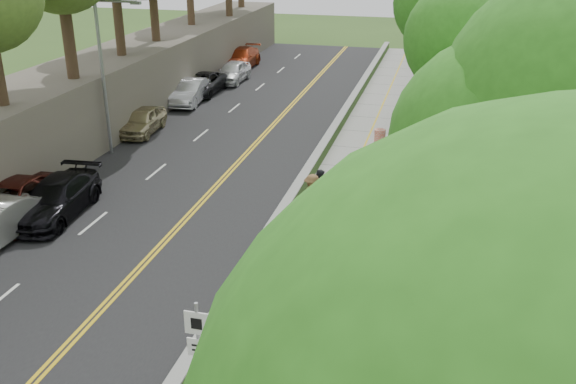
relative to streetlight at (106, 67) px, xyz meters
name	(u,v)px	position (x,y,z in m)	size (l,w,h in m)	color
ground	(206,334)	(10.46, -14.00, -4.64)	(140.00, 140.00, 0.00)	#33511E
road	(212,155)	(5.06, 1.00, -4.62)	(11.20, 66.00, 0.04)	black
sidewalk	(362,168)	(13.01, 1.00, -4.61)	(4.20, 66.00, 0.05)	gray
jersey_barrier	(317,159)	(10.71, 1.00, -4.34)	(0.42, 66.00, 0.60)	#67BE2C
rock_embankment	(70,109)	(-3.04, 1.00, -2.64)	(5.00, 66.00, 4.00)	#595147
chainlink_fence	(406,153)	(15.11, 1.00, -3.64)	(0.04, 66.00, 2.00)	slate
trees_fenceside	(470,29)	(17.46, 1.00, 2.36)	(7.00, 66.00, 14.00)	#368921
streetlight	(106,67)	(0.00, 0.00, 0.00)	(2.52, 0.22, 8.00)	gray
signpost	(198,345)	(11.51, -17.02, -2.68)	(0.62, 0.09, 3.10)	gray
construction_barrel	(380,138)	(13.46, 4.37, -4.09)	(0.61, 0.61, 1.00)	#EE2802
car_2	(9,202)	(-0.14, -8.53, -3.80)	(2.65, 5.74, 1.60)	#582018
car_3	(56,198)	(1.46, -7.67, -3.83)	(2.16, 5.31, 1.54)	black
car_4	(142,121)	(-0.14, 3.58, -3.86)	(1.74, 4.32, 1.47)	tan
car_5	(190,92)	(0.01, 10.37, -3.81)	(1.68, 4.82, 1.59)	silver
car_6	(202,84)	(-0.14, 13.01, -3.88)	(2.39, 5.19, 1.44)	black
car_7	(241,58)	(-0.14, 21.87, -3.77)	(2.31, 5.69, 1.65)	#9A3414
car_8	(233,72)	(0.80, 17.02, -3.82)	(1.85, 4.60, 1.57)	silver
painter_0	(281,259)	(11.91, -10.69, -3.67)	(0.90, 0.59, 1.85)	#CC7B07
painter_1	(286,251)	(11.91, -10.00, -3.72)	(0.63, 0.42, 1.74)	silver
painter_2	(321,188)	(11.91, -4.08, -3.75)	(0.81, 0.63, 1.68)	black
painter_3	(312,196)	(11.77, -5.15, -3.66)	(1.20, 0.69, 1.85)	brown
person_far	(408,104)	(14.48, 10.45, -3.72)	(1.02, 0.43, 1.75)	black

